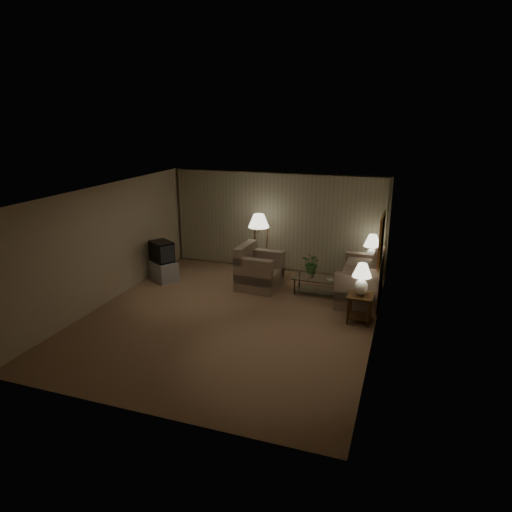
{
  "coord_description": "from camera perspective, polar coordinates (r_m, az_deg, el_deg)",
  "views": [
    {
      "loc": [
        3.44,
        -8.34,
        4.19
      ],
      "look_at": [
        0.38,
        0.6,
        1.23
      ],
      "focal_mm": 32.0,
      "sensor_mm": 36.0,
      "label": 1
    }
  ],
  "objects": [
    {
      "name": "ottoman",
      "position": [
        12.18,
        1.96,
        -1.76
      ],
      "size": [
        0.77,
        0.77,
        0.39
      ],
      "primitive_type": "cylinder",
      "rotation": [
        0.0,
        0.0,
        -0.4
      ],
      "color": "#A75F38",
      "rests_on": "ground"
    },
    {
      "name": "vase",
      "position": [
        11.09,
        6.99,
        -2.23
      ],
      "size": [
        0.18,
        0.18,
        0.15
      ],
      "primitive_type": "imported",
      "rotation": [
        0.0,
        0.0,
        -0.31
      ],
      "color": "white",
      "rests_on": "coffee_table"
    },
    {
      "name": "tv_cabinet",
      "position": [
        12.25,
        -11.55,
        -1.75
      ],
      "size": [
        1.28,
        1.25,
        0.5
      ],
      "primitive_type": "cube",
      "rotation": [
        0.0,
        0.0,
        -0.56
      ],
      "color": "#9C9C9E",
      "rests_on": "ground"
    },
    {
      "name": "floor_lamp",
      "position": [
        12.09,
        0.35,
        1.51
      ],
      "size": [
        0.55,
        0.55,
        1.69
      ],
      "color": "#331D0D",
      "rests_on": "ground"
    },
    {
      "name": "table_lamp_far",
      "position": [
        11.7,
        14.31,
        1.17
      ],
      "size": [
        0.42,
        0.42,
        0.73
      ],
      "color": "white",
      "rests_on": "side_table_far"
    },
    {
      "name": "table_lamp_near",
      "position": [
        9.58,
        13.09,
        -2.52
      ],
      "size": [
        0.4,
        0.4,
        0.69
      ],
      "color": "white",
      "rests_on": "side_table_near"
    },
    {
      "name": "flowers",
      "position": [
        10.99,
        7.05,
        -0.62
      ],
      "size": [
        0.54,
        0.5,
        0.5
      ],
      "primitive_type": "imported",
      "rotation": [
        0.0,
        0.0,
        -0.28
      ],
      "color": "#427C37",
      "rests_on": "vase"
    },
    {
      "name": "side_table_near",
      "position": [
        9.79,
        12.85,
        -5.8
      ],
      "size": [
        0.52,
        0.52,
        0.6
      ],
      "color": "#331D0D",
      "rests_on": "ground"
    },
    {
      "name": "room_shell",
      "position": [
        10.7,
        -0.24,
        4.19
      ],
      "size": [
        6.04,
        7.02,
        2.72
      ],
      "color": "#C1B394",
      "rests_on": "ground"
    },
    {
      "name": "coffee_table",
      "position": [
        11.14,
        7.71,
        -3.35
      ],
      "size": [
        1.16,
        0.63,
        0.41
      ],
      "color": "silver",
      "rests_on": "ground"
    },
    {
      "name": "sofa",
      "position": [
        11.05,
        12.89,
        -3.03
      ],
      "size": [
        1.89,
        0.96,
        0.84
      ],
      "rotation": [
        0.0,
        0.0,
        -1.57
      ],
      "color": "gray",
      "rests_on": "ground"
    },
    {
      "name": "armchair",
      "position": [
        11.37,
        0.42,
        -1.93
      ],
      "size": [
        1.13,
        1.08,
        0.86
      ],
      "rotation": [
        0.0,
        0.0,
        1.52
      ],
      "color": "gray",
      "rests_on": "ground"
    },
    {
      "name": "crt_tv",
      "position": [
        12.09,
        -11.69,
        0.56
      ],
      "size": [
        1.02,
        1.0,
        0.53
      ],
      "primitive_type": "cube",
      "rotation": [
        0.0,
        0.0,
        -0.56
      ],
      "color": "black",
      "rests_on": "tv_cabinet"
    },
    {
      "name": "ground",
      "position": [
        9.94,
        -3.22,
        -7.57
      ],
      "size": [
        7.0,
        7.0,
        0.0
      ],
      "primitive_type": "plane",
      "color": "#8C6C4D",
      "rests_on": "ground"
    },
    {
      "name": "side_table_far",
      "position": [
        11.89,
        14.08,
        -1.79
      ],
      "size": [
        0.46,
        0.39,
        0.6
      ],
      "color": "#331D0D",
      "rests_on": "ground"
    },
    {
      "name": "book",
      "position": [
        10.95,
        8.91,
        -2.96
      ],
      "size": [
        0.21,
        0.24,
        0.02
      ],
      "primitive_type": "imported",
      "rotation": [
        0.0,
        0.0,
        0.42
      ],
      "color": "olive",
      "rests_on": "coffee_table"
    }
  ]
}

